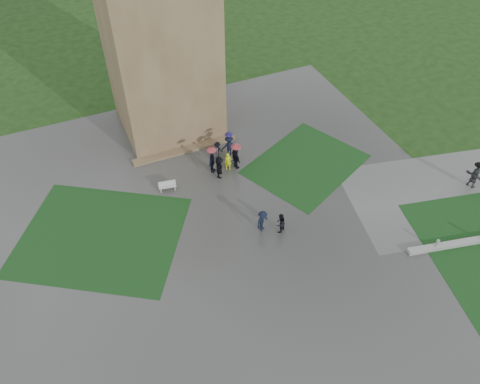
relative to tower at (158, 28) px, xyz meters
name	(u,v)px	position (x,y,z in m)	size (l,w,h in m)	color
ground	(234,239)	(0.00, -15.00, -9.00)	(120.00, 120.00, 0.00)	black
plaza	(224,220)	(0.00, -13.00, -8.99)	(34.00, 34.00, 0.02)	#353533
lawn_inset_left	(101,236)	(-8.50, -11.00, -8.97)	(11.00, 9.00, 0.01)	black
lawn_inset_right	(306,164)	(8.50, -10.00, -8.97)	(9.00, 7.00, 0.01)	black
tower	(158,28)	(0.00, 0.00, 0.00)	(8.00, 8.00, 18.00)	brown
tower_plinth	(185,150)	(0.00, -4.40, -8.87)	(9.00, 0.80, 0.22)	brown
bench	(167,186)	(-2.77, -8.36, -8.58)	(1.39, 0.64, 0.78)	#B2B3AE
visitor_cluster	(225,156)	(2.34, -7.56, -7.88)	(3.25, 3.67, 2.44)	black
pedestrian_mid	(262,221)	(2.16, -14.96, -8.10)	(1.13, 0.59, 1.76)	black
pedestrian_near	(280,223)	(3.23, -15.61, -8.16)	(0.80, 0.46, 1.64)	black
pedestrian_path	(475,176)	(19.02, -17.41, -7.91)	(1.01, 1.73, 2.30)	#3A3B3F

